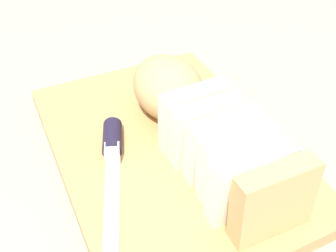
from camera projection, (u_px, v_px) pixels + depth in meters
The scene contains 6 objects.
ground_plane at pixel (168, 155), 0.54m from camera, with size 3.00×3.00×0.00m, color gray.
cutting_board at pixel (168, 149), 0.53m from camera, with size 0.40×0.28×0.02m, color tan.
bread_loaf at pixel (198, 121), 0.50m from camera, with size 0.30×0.11×0.09m.
bread_knife at pixel (112, 154), 0.50m from camera, with size 0.25×0.10×0.03m.
crumb_near_knife at pixel (178, 155), 0.51m from camera, with size 0.01×0.01×0.01m, color tan.
crumb_near_loaf at pixel (150, 110), 0.57m from camera, with size 0.01×0.01×0.01m, color tan.
Camera 1 is at (0.35, -0.16, 0.38)m, focal length 42.33 mm.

